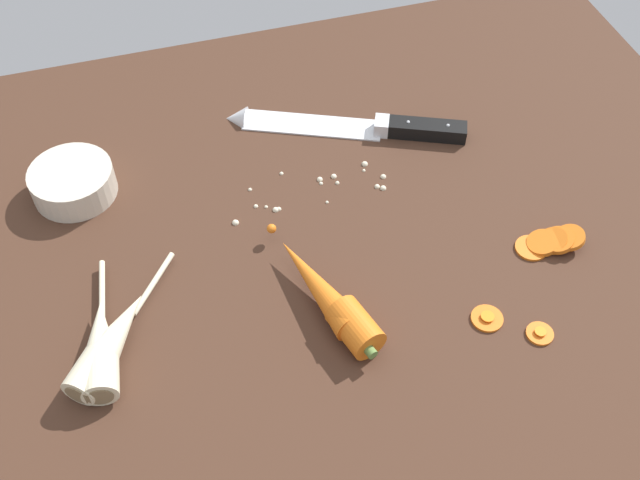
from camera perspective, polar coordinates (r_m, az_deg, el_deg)
ground_plane at (r=98.66cm, az=-0.33°, el=-0.45°), size 120.00×90.00×4.00cm
chefs_knife at (r=110.99cm, az=1.59°, el=8.59°), size 33.10×17.12×4.18cm
whole_carrot at (r=88.67cm, az=0.49°, el=-4.29°), size 9.02×21.74×4.20cm
parsnip_front at (r=88.42cm, az=-15.35°, el=-7.43°), size 14.65×18.28×4.00cm
parsnip_mid_left at (r=88.42cm, az=-16.07°, el=-7.71°), size 5.21×19.30×4.00cm
carrot_slice_stack at (r=99.69cm, az=16.81°, el=-0.13°), size 8.67×4.57×2.64cm
carrot_slice_stray_near at (r=91.23cm, az=12.37°, el=-5.68°), size 3.78×3.78×0.70cm
carrot_slice_stray_mid at (r=91.53cm, az=16.10°, el=-6.67°), size 3.18×3.18×0.70cm
prep_bowl at (r=105.80cm, az=-17.98°, el=4.19°), size 11.00×11.00×4.00cm
mince_crumbs at (r=102.27cm, az=0.11°, el=3.91°), size 21.93×7.68×0.90cm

